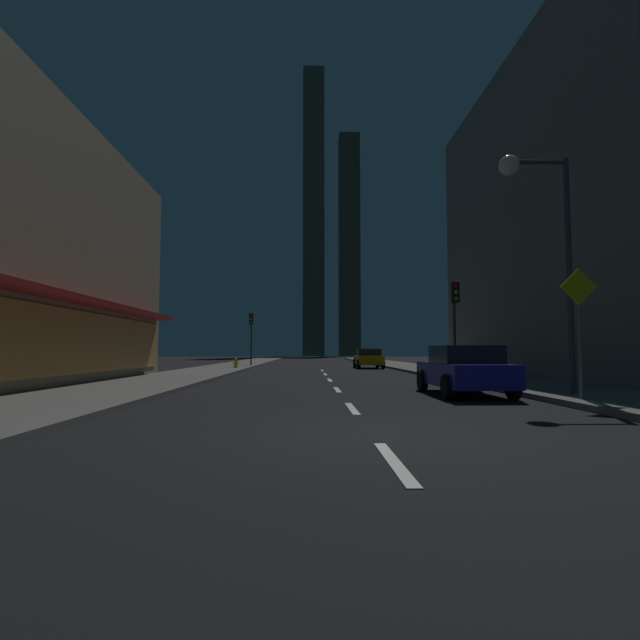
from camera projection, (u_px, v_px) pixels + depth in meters
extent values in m
cube|color=black|center=(319.00, 367.00, 39.52)|extent=(78.00, 136.00, 0.10)
cube|color=#605E59|center=(404.00, 366.00, 39.72)|extent=(4.00, 76.00, 0.15)
cube|color=#605E59|center=(234.00, 366.00, 39.33)|extent=(4.00, 76.00, 0.15)
cube|color=silver|center=(394.00, 462.00, 5.60)|extent=(0.16, 2.20, 0.01)
cube|color=silver|center=(352.00, 409.00, 10.79)|extent=(0.16, 2.20, 0.01)
cube|color=silver|center=(337.00, 390.00, 15.98)|extent=(0.16, 2.20, 0.01)
cube|color=silver|center=(330.00, 380.00, 21.17)|extent=(0.16, 2.20, 0.01)
cube|color=silver|center=(325.00, 374.00, 26.35)|extent=(0.16, 2.20, 0.01)
cube|color=silver|center=(322.00, 371.00, 31.54)|extent=(0.16, 2.20, 0.01)
cube|color=#D88C3F|center=(79.00, 342.00, 16.85)|extent=(0.10, 16.85, 2.20)
cube|color=maroon|center=(92.00, 302.00, 16.95)|extent=(0.90, 17.45, 0.20)
cube|color=slate|center=(612.00, 219.00, 24.47)|extent=(11.00, 20.00, 16.03)
cube|color=#4E4A3A|center=(313.00, 213.00, 123.69)|extent=(5.37, 8.23, 73.47)
cube|color=#474335|center=(349.00, 245.00, 121.73)|extent=(5.15, 5.36, 56.25)
cube|color=navy|center=(463.00, 374.00, 14.19)|extent=(1.80, 4.20, 0.65)
cube|color=black|center=(465.00, 355.00, 14.02)|extent=(1.64, 2.00, 0.55)
cylinder|color=black|center=(422.00, 381.00, 15.54)|extent=(0.22, 0.68, 0.68)
cylinder|color=black|center=(476.00, 380.00, 15.59)|extent=(0.22, 0.68, 0.68)
cylinder|color=black|center=(448.00, 387.00, 12.75)|extent=(0.22, 0.68, 0.68)
cylinder|color=black|center=(513.00, 387.00, 12.80)|extent=(0.22, 0.68, 0.68)
sphere|color=white|center=(427.00, 370.00, 16.22)|extent=(0.18, 0.18, 0.18)
sphere|color=white|center=(460.00, 370.00, 16.25)|extent=(0.18, 0.18, 0.18)
cube|color=gold|center=(368.00, 360.00, 36.00)|extent=(1.80, 4.20, 0.65)
cube|color=black|center=(369.00, 352.00, 35.83)|extent=(1.64, 2.00, 0.55)
cylinder|color=black|center=(355.00, 363.00, 37.35)|extent=(0.22, 0.68, 0.68)
cylinder|color=black|center=(377.00, 363.00, 37.40)|extent=(0.22, 0.68, 0.68)
cylinder|color=black|center=(359.00, 364.00, 34.56)|extent=(0.22, 0.68, 0.68)
cylinder|color=black|center=(383.00, 364.00, 34.61)|extent=(0.22, 0.68, 0.68)
sphere|color=white|center=(358.00, 359.00, 38.03)|extent=(0.18, 0.18, 0.18)
sphere|color=white|center=(372.00, 359.00, 38.06)|extent=(0.18, 0.18, 0.18)
cylinder|color=gold|center=(236.00, 364.00, 33.13)|extent=(0.22, 0.22, 0.55)
sphere|color=gold|center=(236.00, 359.00, 33.15)|extent=(0.21, 0.21, 0.21)
cylinder|color=gold|center=(236.00, 367.00, 33.11)|extent=(0.30, 0.30, 0.06)
cylinder|color=gold|center=(233.00, 363.00, 33.12)|extent=(0.10, 0.10, 0.10)
cylinder|color=gold|center=(238.00, 363.00, 33.13)|extent=(0.10, 0.10, 0.10)
cylinder|color=#2D2D2D|center=(454.00, 329.00, 21.22)|extent=(0.12, 0.12, 4.20)
cube|color=black|center=(455.00, 293.00, 21.12)|extent=(0.32, 0.24, 0.90)
sphere|color=red|center=(456.00, 286.00, 21.01)|extent=(0.18, 0.18, 0.18)
sphere|color=#F2B20C|center=(456.00, 292.00, 20.99)|extent=(0.18, 0.18, 0.18)
sphere|color=#19D833|center=(456.00, 299.00, 20.98)|extent=(0.18, 0.18, 0.18)
cylinder|color=#2D2D2D|center=(251.00, 339.00, 38.83)|extent=(0.12, 0.12, 4.20)
cube|color=black|center=(251.00, 319.00, 38.74)|extent=(0.32, 0.24, 0.90)
sphere|color=red|center=(251.00, 315.00, 38.63)|extent=(0.18, 0.18, 0.18)
sphere|color=#F2B20C|center=(251.00, 319.00, 38.61)|extent=(0.18, 0.18, 0.18)
sphere|color=#19D833|center=(251.00, 322.00, 38.59)|extent=(0.18, 0.18, 0.18)
cylinder|color=#38383D|center=(569.00, 274.00, 13.23)|extent=(0.16, 0.16, 6.50)
cylinder|color=#38383D|center=(537.00, 162.00, 13.41)|extent=(1.60, 0.12, 0.12)
sphere|color=#FCF7CC|center=(509.00, 165.00, 13.38)|extent=(0.56, 0.56, 0.56)
cylinder|color=slate|center=(580.00, 349.00, 11.65)|extent=(0.08, 0.08, 2.40)
cube|color=yellow|center=(579.00, 287.00, 11.71)|extent=(0.91, 0.03, 0.91)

